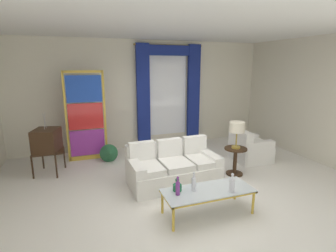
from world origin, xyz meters
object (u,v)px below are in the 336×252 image
(stained_glass_divider, at_px, (86,118))
(round_side_table, at_px, (235,159))
(vintage_tv, at_px, (47,141))
(peacock_figurine, at_px, (109,154))
(coffee_table, at_px, (208,192))
(bottle_ruby_flask, at_px, (194,183))
(bottle_crystal_tall, at_px, (232,185))
(couch_white_long, at_px, (172,168))
(armchair_white, at_px, (249,149))
(bottle_amber_squat, at_px, (178,188))
(table_lamp_brass, at_px, (237,128))
(bottle_blue_decanter, at_px, (177,187))

(stained_glass_divider, distance_m, round_side_table, 3.64)
(vintage_tv, bearing_deg, peacock_figurine, 8.98)
(coffee_table, relative_size, bottle_ruby_flask, 4.56)
(bottle_crystal_tall, distance_m, peacock_figurine, 3.35)
(couch_white_long, bearing_deg, armchair_white, 12.95)
(bottle_ruby_flask, distance_m, armchair_white, 2.90)
(armchair_white, bearing_deg, bottle_ruby_flask, -143.13)
(coffee_table, relative_size, bottle_amber_squat, 4.83)
(coffee_table, height_order, bottle_crystal_tall, bottle_crystal_tall)
(vintage_tv, relative_size, armchair_white, 1.56)
(peacock_figurine, relative_size, table_lamp_brass, 1.05)
(bottle_ruby_flask, relative_size, vintage_tv, 0.23)
(coffee_table, xyz_separation_m, bottle_blue_decanter, (-0.47, 0.14, 0.10))
(coffee_table, bearing_deg, bottle_amber_squat, 178.71)
(couch_white_long, relative_size, table_lamp_brass, 3.14)
(bottle_blue_decanter, bearing_deg, round_side_table, 30.76)
(bottle_ruby_flask, height_order, armchair_white, armchair_white)
(peacock_figurine, height_order, table_lamp_brass, table_lamp_brass)
(couch_white_long, relative_size, bottle_crystal_tall, 5.74)
(bottle_amber_squat, bearing_deg, table_lamp_brass, 33.05)
(bottle_crystal_tall, relative_size, round_side_table, 0.52)
(armchair_white, bearing_deg, coffee_table, -139.45)
(vintage_tv, height_order, stained_glass_divider, stained_glass_divider)
(armchair_white, distance_m, round_side_table, 1.00)
(stained_glass_divider, bearing_deg, armchair_white, -21.02)
(vintage_tv, distance_m, round_side_table, 4.06)
(bottle_amber_squat, relative_size, stained_glass_divider, 0.13)
(bottle_amber_squat, xyz_separation_m, bottle_ruby_flask, (0.28, 0.04, 0.01))
(bottle_blue_decanter, bearing_deg, table_lamp_brass, 30.76)
(armchair_white, relative_size, table_lamp_brass, 1.51)
(couch_white_long, xyz_separation_m, bottle_blue_decanter, (-0.34, -1.14, 0.17))
(bottle_ruby_flask, xyz_separation_m, table_lamp_brass, (1.51, 1.13, 0.49))
(bottle_crystal_tall, relative_size, armchair_white, 0.36)
(coffee_table, xyz_separation_m, vintage_tv, (-2.50, 2.59, 0.35))
(couch_white_long, xyz_separation_m, bottle_amber_squat, (-0.39, -1.26, 0.22))
(couch_white_long, relative_size, bottle_amber_squat, 6.03)
(bottle_ruby_flask, bearing_deg, table_lamp_brass, 36.77)
(bottle_blue_decanter, bearing_deg, bottle_crystal_tall, -22.74)
(bottle_blue_decanter, height_order, peacock_figurine, bottle_blue_decanter)
(coffee_table, xyz_separation_m, bottle_crystal_tall, (0.30, -0.19, 0.16))
(vintage_tv, distance_m, peacock_figurine, 1.43)
(couch_white_long, relative_size, round_side_table, 3.01)
(bottle_ruby_flask, xyz_separation_m, peacock_figurine, (-0.95, 2.75, -0.32))
(bottle_blue_decanter, height_order, bottle_ruby_flask, bottle_ruby_flask)
(vintage_tv, height_order, table_lamp_brass, vintage_tv)
(bottle_amber_squat, bearing_deg, bottle_crystal_tall, -13.68)
(coffee_table, xyz_separation_m, round_side_table, (1.28, 1.18, -0.02))
(stained_glass_divider, height_order, peacock_figurine, stained_glass_divider)
(bottle_blue_decanter, relative_size, bottle_crystal_tall, 0.67)
(bottle_amber_squat, xyz_separation_m, vintage_tv, (-1.99, 2.58, 0.20))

